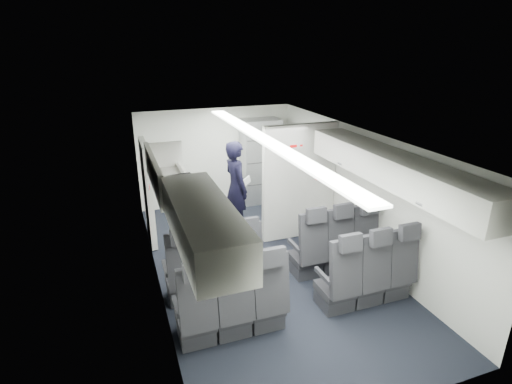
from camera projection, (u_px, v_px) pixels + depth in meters
cabin_shell at (265, 202)px, 6.21m from camera, size 3.41×6.01×2.16m
seat_row_front at (277, 259)px, 5.99m from camera, size 3.33×0.56×1.24m
seat_row_mid at (304, 292)px, 5.20m from camera, size 3.33×0.56×1.24m
overhead_bin_left_rear at (203, 223)px, 3.74m from camera, size 0.53×1.80×0.40m
overhead_bin_left_front_open at (171, 180)px, 5.31m from camera, size 0.64×1.70×0.72m
overhead_bin_right_rear at (439, 188)px, 4.64m from camera, size 0.53×1.80×0.40m
overhead_bin_right_front at (355, 152)px, 6.18m from camera, size 0.53×1.70×0.40m
bulkhead_partition at (299, 182)px, 7.24m from camera, size 1.40×0.15×2.13m
galley_unit at (261, 161)px, 8.97m from camera, size 0.85×0.52×1.90m
boarding_door at (148, 192)px, 7.11m from camera, size 0.12×1.27×1.86m
flight_attendant at (236, 188)px, 7.46m from camera, size 0.52×0.71×1.80m
carry_on_bag at (179, 186)px, 4.94m from camera, size 0.42×0.32×0.23m
papers at (247, 181)px, 7.43m from camera, size 0.18×0.11×0.14m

